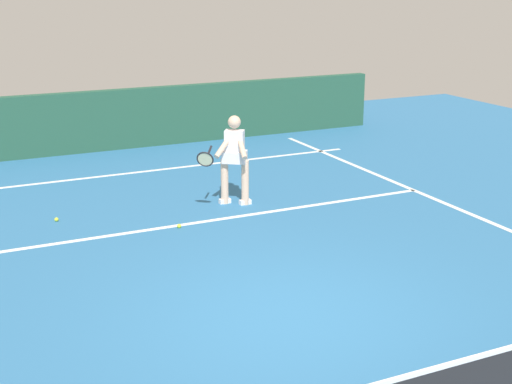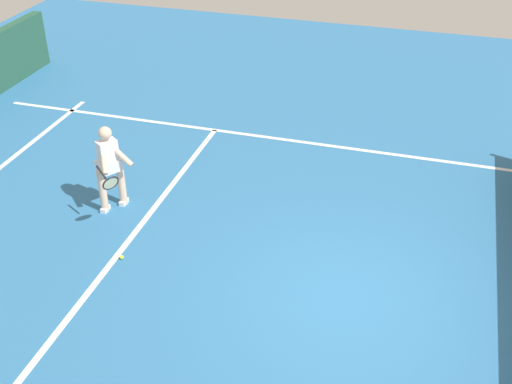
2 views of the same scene
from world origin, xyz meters
name	(u,v)px [view 1 (image 1 of 2)]	position (x,y,z in m)	size (l,w,h in m)	color
ground_plane	(291,319)	(0.00, 0.00, 0.00)	(24.80, 24.80, 0.00)	teal
court_back_wall	(98,121)	(0.00, -9.24, 0.68)	(13.98, 0.24, 1.35)	#23513D
baseline_marking	(126,174)	(0.00, -7.04, 0.00)	(9.98, 0.10, 0.01)	white
service_line_marking	(184,224)	(0.00, -3.63, 0.00)	(8.98, 0.10, 0.01)	white
tennis_player	(234,157)	(-1.16, -4.27, 0.85)	(1.09, 0.75, 1.55)	beige
tennis_ball_near	(56,219)	(1.80, -4.66, 0.03)	(0.07, 0.07, 0.07)	#D1E533
tennis_ball_far	(179,226)	(0.11, -3.52, 0.03)	(0.07, 0.07, 0.07)	#D1E533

